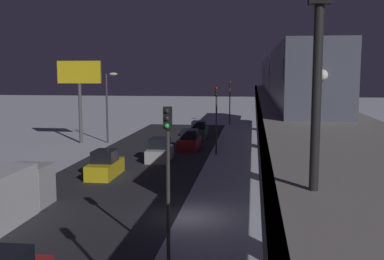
{
  "coord_description": "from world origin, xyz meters",
  "views": [
    {
      "loc": [
        -3.54,
        24.16,
        7.82
      ],
      "look_at": [
        2.85,
        -24.59,
        1.61
      ],
      "focal_mm": 43.79,
      "sensor_mm": 36.0,
      "label": 1
    }
  ],
  "objects_px": {
    "sedan_green": "(199,131)",
    "sedan_yellow": "(105,166)",
    "subway_train": "(281,74)",
    "sedan_silver": "(160,151)",
    "traffic_light_mid": "(216,110)",
    "rail_signal": "(319,28)",
    "sedan_red_2": "(190,141)",
    "traffic_light_near": "(168,161)",
    "box_truck": "(4,195)",
    "traffic_light_far": "(230,96)",
    "commercial_billboard": "(79,80)"
  },
  "relations": [
    {
      "from": "traffic_light_near",
      "to": "traffic_light_far",
      "type": "xyz_separation_m",
      "value": [
        0.0,
        -50.19,
        0.0
      ]
    },
    {
      "from": "sedan_green",
      "to": "sedan_yellow",
      "type": "xyz_separation_m",
      "value": [
        4.6,
        21.14,
        0.0
      ]
    },
    {
      "from": "sedan_red_2",
      "to": "box_truck",
      "type": "relative_size",
      "value": 0.63
    },
    {
      "from": "traffic_light_mid",
      "to": "traffic_light_far",
      "type": "relative_size",
      "value": 1.0
    },
    {
      "from": "traffic_light_near",
      "to": "subway_train",
      "type": "bearing_deg",
      "value": -102.09
    },
    {
      "from": "rail_signal",
      "to": "traffic_light_near",
      "type": "relative_size",
      "value": 0.62
    },
    {
      "from": "subway_train",
      "to": "traffic_light_far",
      "type": "relative_size",
      "value": 8.67
    },
    {
      "from": "sedan_silver",
      "to": "sedan_red_2",
      "type": "distance_m",
      "value": 6.6
    },
    {
      "from": "sedan_red_2",
      "to": "traffic_light_mid",
      "type": "distance_m",
      "value": 5.3
    },
    {
      "from": "sedan_yellow",
      "to": "box_truck",
      "type": "height_order",
      "value": "box_truck"
    },
    {
      "from": "traffic_light_far",
      "to": "sedan_yellow",
      "type": "bearing_deg",
      "value": 78.03
    },
    {
      "from": "traffic_light_mid",
      "to": "box_truck",
      "type": "bearing_deg",
      "value": 65.67
    },
    {
      "from": "sedan_silver",
      "to": "traffic_light_mid",
      "type": "relative_size",
      "value": 0.66
    },
    {
      "from": "sedan_red_2",
      "to": "traffic_light_far",
      "type": "distance_m",
      "value": 22.69
    },
    {
      "from": "sedan_green",
      "to": "traffic_light_mid",
      "type": "xyz_separation_m",
      "value": [
        -2.9,
        10.86,
        3.4
      ]
    },
    {
      "from": "sedan_yellow",
      "to": "traffic_light_far",
      "type": "xyz_separation_m",
      "value": [
        -7.5,
        -35.37,
        3.4
      ]
    },
    {
      "from": "sedan_green",
      "to": "box_truck",
      "type": "xyz_separation_m",
      "value": [
        6.6,
        31.87,
        0.55
      ]
    },
    {
      "from": "subway_train",
      "to": "traffic_light_far",
      "type": "bearing_deg",
      "value": -74.43
    },
    {
      "from": "traffic_light_far",
      "to": "commercial_billboard",
      "type": "distance_m",
      "value": 25.21
    },
    {
      "from": "box_truck",
      "to": "subway_train",
      "type": "bearing_deg",
      "value": -122.67
    },
    {
      "from": "sedan_yellow",
      "to": "subway_train",
      "type": "bearing_deg",
      "value": -135.04
    },
    {
      "from": "sedan_red_2",
      "to": "rail_signal",
      "type": "bearing_deg",
      "value": -79.15
    },
    {
      "from": "box_truck",
      "to": "commercial_billboard",
      "type": "relative_size",
      "value": 0.83
    },
    {
      "from": "sedan_silver",
      "to": "box_truck",
      "type": "xyz_separation_m",
      "value": [
        4.8,
        17.51,
        0.55
      ]
    },
    {
      "from": "sedan_green",
      "to": "traffic_light_near",
      "type": "bearing_deg",
      "value": -85.39
    },
    {
      "from": "sedan_red_2",
      "to": "traffic_light_near",
      "type": "bearing_deg",
      "value": -84.07
    },
    {
      "from": "box_truck",
      "to": "traffic_light_mid",
      "type": "distance_m",
      "value": 23.23
    },
    {
      "from": "rail_signal",
      "to": "commercial_billboard",
      "type": "relative_size",
      "value": 0.45
    },
    {
      "from": "traffic_light_far",
      "to": "sedan_silver",
      "type": "bearing_deg",
      "value": 80.67
    },
    {
      "from": "rail_signal",
      "to": "sedan_red_2",
      "type": "bearing_deg",
      "value": -79.15
    },
    {
      "from": "sedan_green",
      "to": "sedan_yellow",
      "type": "bearing_deg",
      "value": -102.28
    },
    {
      "from": "subway_train",
      "to": "rail_signal",
      "type": "distance_m",
      "value": 38.76
    },
    {
      "from": "box_truck",
      "to": "traffic_light_mid",
      "type": "bearing_deg",
      "value": -114.33
    },
    {
      "from": "subway_train",
      "to": "traffic_light_mid",
      "type": "height_order",
      "value": "subway_train"
    },
    {
      "from": "sedan_silver",
      "to": "sedan_green",
      "type": "bearing_deg",
      "value": 82.86
    },
    {
      "from": "traffic_light_mid",
      "to": "sedan_green",
      "type": "bearing_deg",
      "value": -75.05
    },
    {
      "from": "traffic_light_mid",
      "to": "traffic_light_far",
      "type": "xyz_separation_m",
      "value": [
        0.0,
        -25.09,
        0.0
      ]
    },
    {
      "from": "sedan_silver",
      "to": "traffic_light_mid",
      "type": "distance_m",
      "value": 6.78
    },
    {
      "from": "subway_train",
      "to": "sedan_silver",
      "type": "height_order",
      "value": "subway_train"
    },
    {
      "from": "commercial_billboard",
      "to": "traffic_light_far",
      "type": "bearing_deg",
      "value": -127.36
    },
    {
      "from": "subway_train",
      "to": "sedan_silver",
      "type": "distance_m",
      "value": 14.42
    },
    {
      "from": "rail_signal",
      "to": "sedan_yellow",
      "type": "relative_size",
      "value": 0.93
    },
    {
      "from": "subway_train",
      "to": "traffic_light_near",
      "type": "height_order",
      "value": "subway_train"
    },
    {
      "from": "sedan_yellow",
      "to": "traffic_light_far",
      "type": "height_order",
      "value": "traffic_light_far"
    },
    {
      "from": "rail_signal",
      "to": "traffic_light_far",
      "type": "bearing_deg",
      "value": -85.81
    },
    {
      "from": "sedan_green",
      "to": "sedan_yellow",
      "type": "relative_size",
      "value": 0.94
    },
    {
      "from": "commercial_billboard",
      "to": "rail_signal",
      "type": "bearing_deg",
      "value": 115.83
    },
    {
      "from": "subway_train",
      "to": "box_truck",
      "type": "xyz_separation_m",
      "value": [
        15.58,
        24.29,
        -6.22
      ]
    },
    {
      "from": "traffic_light_far",
      "to": "traffic_light_mid",
      "type": "bearing_deg",
      "value": 90.0
    },
    {
      "from": "box_truck",
      "to": "traffic_light_far",
      "type": "distance_m",
      "value": 47.16
    }
  ]
}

